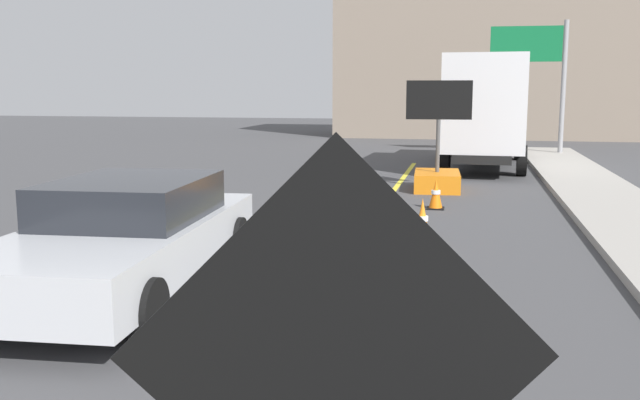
# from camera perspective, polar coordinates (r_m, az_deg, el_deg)

# --- Properties ---
(lane_center_stripe) EXTENTS (0.14, 36.00, 0.01)m
(lane_center_stripe) POSITION_cam_1_polar(r_m,az_deg,el_deg) (6.62, -4.53, -13.00)
(lane_center_stripe) COLOR yellow
(lane_center_stripe) RESTS_ON ground
(roadwork_sign) EXTENTS (1.60, 0.39, 2.33)m
(roadwork_sign) POSITION_cam_1_polar(r_m,az_deg,el_deg) (2.64, 1.24, -13.46)
(roadwork_sign) COLOR #593819
(roadwork_sign) RESTS_ON ground
(arrow_board_trailer) EXTENTS (1.60, 1.86, 2.70)m
(arrow_board_trailer) POSITION_cam_1_polar(r_m,az_deg,el_deg) (17.69, 9.51, 2.37)
(arrow_board_trailer) COLOR orange
(arrow_board_trailer) RESTS_ON ground
(box_truck) EXTENTS (2.74, 7.63, 3.47)m
(box_truck) POSITION_cam_1_polar(r_m,az_deg,el_deg) (23.00, 13.37, 7.20)
(box_truck) COLOR black
(box_truck) RESTS_ON ground
(pickup_car) EXTENTS (2.35, 5.13, 1.38)m
(pickup_car) POSITION_cam_1_polar(r_m,az_deg,el_deg) (8.98, -15.40, -2.79)
(pickup_car) COLOR silver
(pickup_car) RESTS_ON ground
(highway_guide_sign) EXTENTS (2.79, 0.20, 5.00)m
(highway_guide_sign) POSITION_cam_1_polar(r_m,az_deg,el_deg) (27.73, 17.64, 10.51)
(highway_guide_sign) COLOR gray
(highway_guide_sign) RESTS_ON ground
(far_building_block) EXTENTS (15.12, 6.36, 8.46)m
(far_building_block) POSITION_cam_1_polar(r_m,az_deg,el_deg) (38.88, 13.19, 11.33)
(far_building_block) COLOR gray
(far_building_block) RESTS_ON ground
(traffic_cone_mid_lane) EXTENTS (0.36, 0.36, 0.70)m
(traffic_cone_mid_lane) POSITION_cam_1_polar(r_m,az_deg,el_deg) (8.08, 6.42, -6.41)
(traffic_cone_mid_lane) COLOR black
(traffic_cone_mid_lane) RESTS_ON ground
(traffic_cone_far_lane) EXTENTS (0.36, 0.36, 0.75)m
(traffic_cone_far_lane) POSITION_cam_1_polar(r_m,az_deg,el_deg) (11.42, 8.31, -1.76)
(traffic_cone_far_lane) COLOR black
(traffic_cone_far_lane) RESTS_ON ground
(traffic_cone_curbside) EXTENTS (0.36, 0.36, 0.63)m
(traffic_cone_curbside) POSITION_cam_1_polar(r_m,az_deg,el_deg) (14.86, 9.40, 0.45)
(traffic_cone_curbside) COLOR black
(traffic_cone_curbside) RESTS_ON ground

